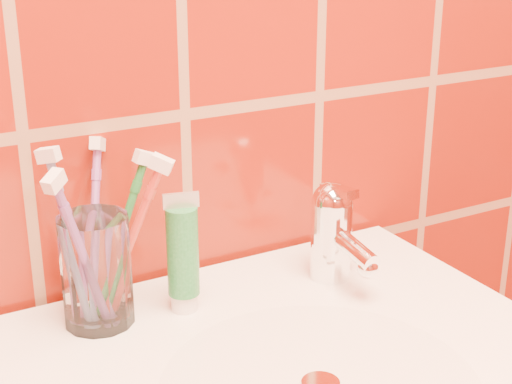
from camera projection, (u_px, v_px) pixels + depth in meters
glass_tumbler at (96, 271)px, 0.81m from camera, size 0.09×0.09×0.12m
toothpaste_tube at (183, 256)px, 0.84m from camera, size 0.04×0.03×0.14m
faucet at (334, 229)px, 0.91m from camera, size 0.05×0.11×0.12m
toothbrush_0 at (73, 241)px, 0.80m from camera, size 0.10×0.10×0.21m
toothbrush_1 at (94, 230)px, 0.84m from camera, size 0.14×0.16×0.21m
toothbrush_2 at (83, 255)px, 0.77m from camera, size 0.15×0.14×0.21m
toothbrush_3 at (131, 241)px, 0.81m from camera, size 0.16×0.15×0.20m
toothbrush_4 at (120, 236)px, 0.83m from camera, size 0.10×0.10×0.18m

